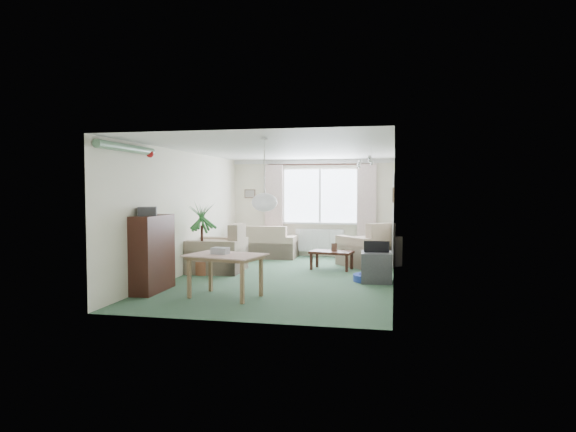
% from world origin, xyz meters
% --- Properties ---
extents(ground, '(6.50, 6.50, 0.00)m').
position_xyz_m(ground, '(0.00, 0.00, 0.00)').
color(ground, '#32543C').
extents(window, '(1.80, 0.03, 1.30)m').
position_xyz_m(window, '(0.20, 3.23, 1.50)').
color(window, white).
extents(curtain_rod, '(2.60, 0.03, 0.03)m').
position_xyz_m(curtain_rod, '(0.20, 3.15, 2.27)').
color(curtain_rod, black).
extents(curtain_left, '(0.45, 0.08, 2.00)m').
position_xyz_m(curtain_left, '(-0.95, 3.13, 1.27)').
color(curtain_left, beige).
extents(curtain_right, '(0.45, 0.08, 2.00)m').
position_xyz_m(curtain_right, '(1.35, 3.13, 1.27)').
color(curtain_right, beige).
extents(radiator, '(1.20, 0.10, 0.55)m').
position_xyz_m(radiator, '(0.20, 3.19, 0.40)').
color(radiator, white).
extents(doorway, '(0.03, 0.95, 2.00)m').
position_xyz_m(doorway, '(1.99, 2.20, 1.00)').
color(doorway, black).
extents(pendant_lamp, '(0.36, 0.36, 0.36)m').
position_xyz_m(pendant_lamp, '(0.20, -2.30, 1.48)').
color(pendant_lamp, white).
extents(tinsel_garland, '(1.60, 1.60, 0.12)m').
position_xyz_m(tinsel_garland, '(-1.92, -2.30, 2.28)').
color(tinsel_garland, '#196626').
extents(bauble_cluster_a, '(0.20, 0.20, 0.20)m').
position_xyz_m(bauble_cluster_a, '(1.30, 0.90, 2.22)').
color(bauble_cluster_a, silver).
extents(bauble_cluster_b, '(0.20, 0.20, 0.20)m').
position_xyz_m(bauble_cluster_b, '(1.60, -0.30, 2.22)').
color(bauble_cluster_b, silver).
extents(wall_picture_back, '(0.28, 0.03, 0.22)m').
position_xyz_m(wall_picture_back, '(-1.60, 3.23, 1.55)').
color(wall_picture_back, brown).
extents(wall_picture_right, '(0.03, 0.24, 0.30)m').
position_xyz_m(wall_picture_right, '(1.98, 1.20, 1.55)').
color(wall_picture_right, brown).
extents(sofa, '(1.59, 0.86, 0.79)m').
position_xyz_m(sofa, '(-1.10, 2.75, 0.39)').
color(sofa, beige).
rests_on(sofa, ground).
extents(armchair_corner, '(1.46, 1.45, 0.95)m').
position_xyz_m(armchair_corner, '(1.46, 1.92, 0.47)').
color(armchair_corner, beige).
rests_on(armchair_corner, ground).
extents(armchair_left, '(1.07, 1.12, 0.97)m').
position_xyz_m(armchair_left, '(-1.50, 0.47, 0.48)').
color(armchair_left, beige).
rests_on(armchair_left, ground).
extents(coffee_table, '(0.93, 0.62, 0.39)m').
position_xyz_m(coffee_table, '(0.74, 1.18, 0.19)').
color(coffee_table, black).
rests_on(coffee_table, ground).
extents(photo_frame, '(0.12, 0.05, 0.16)m').
position_xyz_m(photo_frame, '(0.79, 1.20, 0.47)').
color(photo_frame, '#52362A').
rests_on(photo_frame, coffee_table).
extents(bookshelf, '(0.36, 1.02, 1.24)m').
position_xyz_m(bookshelf, '(-1.84, -1.68, 0.62)').
color(bookshelf, black).
rests_on(bookshelf, ground).
extents(hifi_box, '(0.40, 0.43, 0.14)m').
position_xyz_m(hifi_box, '(-1.86, -1.80, 1.31)').
color(hifi_box, '#353439').
rests_on(hifi_box, bookshelf).
extents(houseplant, '(0.79, 0.79, 1.40)m').
position_xyz_m(houseplant, '(-1.65, 0.02, 0.70)').
color(houseplant, '#1C501B').
rests_on(houseplant, ground).
extents(dining_table, '(1.16, 0.90, 0.64)m').
position_xyz_m(dining_table, '(-0.53, -1.87, 0.32)').
color(dining_table, tan).
rests_on(dining_table, ground).
extents(gift_box, '(0.27, 0.22, 0.12)m').
position_xyz_m(gift_box, '(-0.63, -1.83, 0.70)').
color(gift_box, '#B7B8C3').
rests_on(gift_box, dining_table).
extents(tv_cube, '(0.57, 0.62, 0.54)m').
position_xyz_m(tv_cube, '(1.70, -0.07, 0.27)').
color(tv_cube, '#38373C').
rests_on(tv_cube, ground).
extents(pet_bed, '(0.78, 0.78, 0.12)m').
position_xyz_m(pet_bed, '(1.58, -0.02, 0.06)').
color(pet_bed, '#202596').
rests_on(pet_bed, ground).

